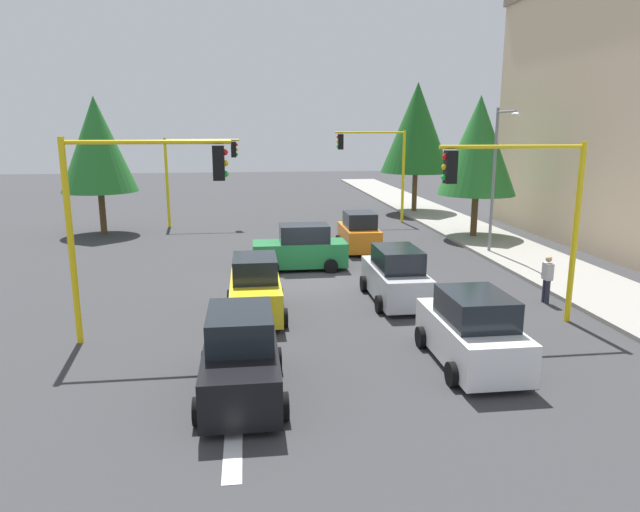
# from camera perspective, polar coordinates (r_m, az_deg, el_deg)

# --- Properties ---
(ground_plane) EXTENTS (120.00, 120.00, 0.00)m
(ground_plane) POSITION_cam_1_polar(r_m,az_deg,el_deg) (23.24, -0.63, -2.45)
(ground_plane) COLOR #353538
(sidewalk_kerb) EXTENTS (80.00, 4.00, 0.15)m
(sidewalk_kerb) POSITION_cam_1_polar(r_m,az_deg,el_deg) (30.85, 17.99, 0.85)
(sidewalk_kerb) COLOR gray
(sidewalk_kerb) RESTS_ON ground
(lane_arrow_near) EXTENTS (2.40, 1.10, 1.10)m
(lane_arrow_near) POSITION_cam_1_polar(r_m,az_deg,el_deg) (12.36, -8.62, -16.77)
(lane_arrow_near) COLOR silver
(lane_arrow_near) RESTS_ON ground
(traffic_signal_far_right) EXTENTS (0.36, 4.59, 5.50)m
(traffic_signal_far_right) POSITION_cam_1_polar(r_m,az_deg,el_deg) (36.48, -12.26, 8.98)
(traffic_signal_far_right) COLOR yellow
(traffic_signal_far_right) RESTS_ON ground
(traffic_signal_far_left) EXTENTS (0.36, 4.59, 5.96)m
(traffic_signal_far_left) POSITION_cam_1_polar(r_m,az_deg,el_deg) (37.28, 5.73, 9.73)
(traffic_signal_far_left) COLOR yellow
(traffic_signal_far_left) RESTS_ON ground
(traffic_signal_near_right) EXTENTS (0.36, 4.59, 5.83)m
(traffic_signal_near_right) POSITION_cam_1_polar(r_m,az_deg,el_deg) (16.70, -18.12, 5.39)
(traffic_signal_near_right) COLOR yellow
(traffic_signal_near_right) RESTS_ON ground
(traffic_signal_near_left) EXTENTS (0.36, 4.59, 5.67)m
(traffic_signal_near_left) POSITION_cam_1_polar(r_m,az_deg,el_deg) (18.39, 19.65, 5.55)
(traffic_signal_near_left) COLOR yellow
(traffic_signal_near_left) RESTS_ON ground
(street_lamp_curbside) EXTENTS (2.15, 0.28, 7.00)m
(street_lamp_curbside) POSITION_cam_1_polar(r_m,az_deg,el_deg) (28.51, 17.37, 8.65)
(street_lamp_curbside) COLOR slate
(street_lamp_curbside) RESTS_ON ground
(tree_roadside_far) EXTENTS (5.03, 5.03, 9.24)m
(tree_roadside_far) POSITION_cam_1_polar(r_m,az_deg,el_deg) (42.06, 9.66, 12.50)
(tree_roadside_far) COLOR brown
(tree_roadside_far) RESTS_ON ground
(tree_roadside_mid) EXTENTS (4.27, 4.27, 7.81)m
(tree_roadside_mid) POSITION_cam_1_polar(r_m,az_deg,el_deg) (32.81, 15.56, 10.58)
(tree_roadside_mid) COLOR brown
(tree_roadside_mid) RESTS_ON ground
(tree_opposite_side) EXTENTS (4.29, 4.29, 7.85)m
(tree_opposite_side) POSITION_cam_1_polar(r_m,az_deg,el_deg) (35.32, -21.41, 10.33)
(tree_opposite_side) COLOR brown
(tree_opposite_side) RESTS_ON ground
(car_green) EXTENTS (1.95, 4.07, 1.98)m
(car_green) POSITION_cam_1_polar(r_m,az_deg,el_deg) (24.93, -1.94, 0.71)
(car_green) COLOR #1E7238
(car_green) RESTS_ON ground
(car_black) EXTENTS (4.12, 2.00, 1.98)m
(car_black) POSITION_cam_1_polar(r_m,az_deg,el_deg) (13.44, -7.91, -10.02)
(car_black) COLOR black
(car_black) RESTS_ON ground
(car_silver) EXTENTS (4.20, 1.95, 1.98)m
(car_silver) POSITION_cam_1_polar(r_m,az_deg,el_deg) (20.45, 7.58, -2.06)
(car_silver) COLOR #B2B5BA
(car_silver) RESTS_ON ground
(car_yellow) EXTENTS (3.74, 1.93, 1.98)m
(car_yellow) POSITION_cam_1_polar(r_m,az_deg,el_deg) (18.79, -6.48, -3.36)
(car_yellow) COLOR yellow
(car_yellow) RESTS_ON ground
(car_orange) EXTENTS (3.63, 1.94, 1.98)m
(car_orange) POSITION_cam_1_polar(r_m,az_deg,el_deg) (28.79, 3.92, 2.29)
(car_orange) COLOR orange
(car_orange) RESTS_ON ground
(car_white) EXTENTS (4.04, 2.07, 1.98)m
(car_white) POSITION_cam_1_polar(r_m,az_deg,el_deg) (15.42, 14.94, -7.31)
(car_white) COLOR white
(car_white) RESTS_ON ground
(pedestrian_crossing) EXTENTS (0.40, 0.24, 1.70)m
(pedestrian_crossing) POSITION_cam_1_polar(r_m,az_deg,el_deg) (21.59, 21.76, -2.05)
(pedestrian_crossing) COLOR #262638
(pedestrian_crossing) RESTS_ON ground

